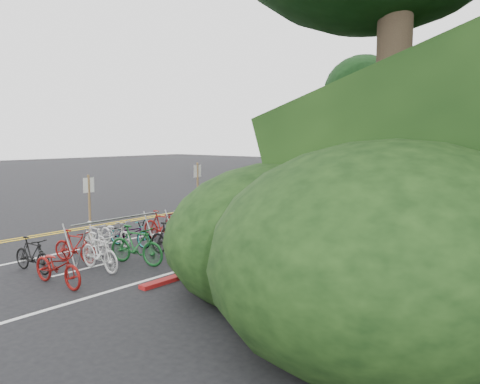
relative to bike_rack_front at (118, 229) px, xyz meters
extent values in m
plane|color=black|center=(-2.95, 0.64, -0.88)|extent=(120.00, 120.00, 0.00)
cube|color=gold|center=(-5.10, 10.64, -0.88)|extent=(0.12, 80.00, 0.01)
cube|color=gold|center=(-4.80, 10.64, -0.88)|extent=(0.12, 80.00, 0.01)
cube|color=silver|center=(-1.95, 10.64, -0.88)|extent=(0.12, 80.00, 0.01)
cube|color=silver|center=(2.25, 10.64, -0.88)|extent=(0.12, 80.00, 0.01)
cube|color=silver|center=(0.15, -1.36, -0.88)|extent=(0.10, 1.60, 0.01)
cube|color=silver|center=(0.15, 4.64, -0.88)|extent=(0.10, 1.60, 0.01)
cube|color=silver|center=(0.15, 10.64, -0.88)|extent=(0.10, 1.60, 0.01)
cube|color=silver|center=(0.15, 16.64, -0.88)|extent=(0.10, 1.60, 0.01)
cube|color=silver|center=(0.15, 22.64, -0.88)|extent=(0.10, 1.60, 0.01)
cube|color=silver|center=(0.15, 28.64, -0.88)|extent=(0.10, 1.60, 0.01)
cube|color=silver|center=(0.15, 34.64, -0.88)|extent=(0.10, 1.60, 0.01)
cube|color=maroon|center=(2.75, 12.64, -0.83)|extent=(0.25, 28.00, 0.10)
cube|color=#382819|center=(3.45, 22.64, -0.80)|extent=(1.40, 44.00, 0.16)
ellipsoid|color=#284C19|center=(4.25, 3.64, 0.16)|extent=(2.00, 2.80, 1.60)
ellipsoid|color=#284C19|center=(5.05, 8.64, 0.67)|extent=(2.60, 3.64, 2.08)
ellipsoid|color=#284C19|center=(6.25, 14.64, 1.11)|extent=(2.20, 3.08, 1.76)
ellipsoid|color=#284C19|center=(4.85, 20.64, 0.68)|extent=(3.00, 4.20, 2.40)
ellipsoid|color=#284C19|center=(4.05, 6.64, 0.02)|extent=(1.80, 2.52, 1.44)
ellipsoid|color=black|center=(5.05, 1.14, 0.33)|extent=(5.28, 6.16, 3.52)
ellipsoid|color=black|center=(8.05, 0.14, 0.55)|extent=(6.24, 7.28, 4.16)
cylinder|color=#2D2319|center=(6.55, 3.64, 3.65)|extent=(0.86, 0.86, 6.66)
cylinder|color=#2D2319|center=(-11.95, 42.64, 2.45)|extent=(0.86, 0.86, 6.66)
ellipsoid|color=black|center=(-11.95, 42.64, 8.51)|extent=(9.10, 9.10, 8.65)
cylinder|color=#2D2319|center=(-8.95, 50.64, 2.19)|extent=(0.83, 0.83, 6.14)
ellipsoid|color=black|center=(-8.95, 50.64, 7.65)|extent=(7.96, 7.96, 7.57)
cylinder|color=gray|center=(0.00, 0.00, 0.31)|extent=(0.05, 2.99, 0.05)
cylinder|color=gray|center=(-0.28, -1.40, -0.28)|extent=(0.60, 0.04, 1.18)
cylinder|color=gray|center=(0.28, -1.40, -0.28)|extent=(0.60, 0.04, 1.18)
cylinder|color=gray|center=(-0.28, 1.40, -0.28)|extent=(0.60, 0.04, 1.18)
cylinder|color=gray|center=(0.28, 1.40, -0.28)|extent=(0.60, 0.04, 1.18)
cylinder|color=gray|center=(0.05, 3.64, 0.27)|extent=(0.05, 3.00, 0.05)
cylinder|color=gray|center=(-0.23, 2.24, -0.31)|extent=(0.58, 0.04, 1.13)
cylinder|color=gray|center=(0.33, 2.24, -0.31)|extent=(0.58, 0.04, 1.13)
cylinder|color=gray|center=(-0.23, 5.04, -0.31)|extent=(0.58, 0.04, 1.13)
cylinder|color=gray|center=(0.33, 5.04, -0.31)|extent=(0.58, 0.04, 1.13)
cylinder|color=gray|center=(0.05, 8.64, 0.27)|extent=(0.05, 3.00, 0.05)
cylinder|color=gray|center=(-0.23, 7.24, -0.31)|extent=(0.58, 0.04, 1.13)
cylinder|color=gray|center=(0.33, 7.24, -0.31)|extent=(0.58, 0.04, 1.13)
cylinder|color=gray|center=(-0.23, 10.04, -0.31)|extent=(0.58, 0.04, 1.13)
cylinder|color=gray|center=(0.33, 10.04, -0.31)|extent=(0.58, 0.04, 1.13)
cylinder|color=gray|center=(0.05, 13.64, 0.27)|extent=(0.05, 3.00, 0.05)
cylinder|color=gray|center=(-0.23, 12.24, -0.31)|extent=(0.58, 0.04, 1.13)
cylinder|color=gray|center=(0.33, 12.24, -0.31)|extent=(0.58, 0.04, 1.13)
cylinder|color=gray|center=(-0.23, 15.04, -0.31)|extent=(0.58, 0.04, 1.13)
cylinder|color=gray|center=(0.33, 15.04, -0.31)|extent=(0.58, 0.04, 1.13)
cylinder|color=gray|center=(0.05, 18.64, 0.27)|extent=(0.05, 3.00, 0.05)
cylinder|color=gray|center=(-0.23, 17.24, -0.31)|extent=(0.58, 0.04, 1.13)
cylinder|color=gray|center=(0.33, 17.24, -0.31)|extent=(0.58, 0.04, 1.13)
cylinder|color=gray|center=(-0.23, 20.04, -0.31)|extent=(0.58, 0.04, 1.13)
cylinder|color=gray|center=(0.33, 20.04, -0.31)|extent=(0.58, 0.04, 1.13)
cylinder|color=gray|center=(0.05, 23.64, 0.27)|extent=(0.05, 3.00, 0.05)
cylinder|color=gray|center=(-0.23, 22.24, -0.31)|extent=(0.58, 0.04, 1.13)
cylinder|color=gray|center=(0.33, 22.24, -0.31)|extent=(0.58, 0.04, 1.13)
cylinder|color=gray|center=(-0.23, 25.04, -0.31)|extent=(0.58, 0.04, 1.13)
cylinder|color=gray|center=(0.33, 25.04, -0.31)|extent=(0.58, 0.04, 1.13)
cylinder|color=brown|center=(-2.68, 0.80, 0.26)|extent=(0.08, 0.08, 2.28)
cube|color=silver|center=(-2.68, 0.80, 1.05)|extent=(0.02, 0.40, 0.50)
cylinder|color=brown|center=(-2.35, 5.64, 0.37)|extent=(0.08, 0.08, 2.50)
cube|color=silver|center=(-2.35, 5.64, 1.27)|extent=(0.02, 0.40, 0.50)
cylinder|color=brown|center=(-2.35, 11.64, 0.37)|extent=(0.08, 0.08, 2.50)
cube|color=silver|center=(-2.35, 11.64, 1.27)|extent=(0.02, 0.40, 0.50)
cylinder|color=brown|center=(-2.35, 17.64, 0.37)|extent=(0.08, 0.08, 2.50)
cube|color=silver|center=(-2.35, 17.64, 1.27)|extent=(0.02, 0.40, 0.50)
cylinder|color=brown|center=(-2.35, 23.64, 0.37)|extent=(0.08, 0.08, 2.50)
cube|color=silver|center=(-2.35, 23.64, 1.27)|extent=(0.02, 0.40, 0.50)
imported|color=beige|center=(-1.57, 1.01, -0.46)|extent=(0.57, 1.60, 0.84)
imported|color=black|center=(-0.61, -2.25, -0.41)|extent=(0.58, 1.59, 0.93)
imported|color=maroon|center=(0.96, -2.42, -0.40)|extent=(0.73, 1.86, 0.96)
imported|color=maroon|center=(-0.65, -1.00, -0.42)|extent=(0.80, 1.60, 0.93)
imported|color=beige|center=(0.63, -1.06, -0.37)|extent=(0.53, 1.70, 1.01)
imported|color=beige|center=(-1.16, -0.04, -0.40)|extent=(0.67, 1.64, 0.96)
imported|color=#144C1E|center=(0.87, -0.04, -0.33)|extent=(0.90, 1.89, 1.10)
imported|color=slate|center=(-1.00, 1.19, -0.43)|extent=(0.93, 1.78, 0.89)
imported|color=black|center=(0.91, 1.18, -0.38)|extent=(0.52, 1.69, 1.00)
imported|color=maroon|center=(-0.95, 2.49, -0.37)|extent=(0.68, 1.74, 1.02)
imported|color=maroon|center=(0.99, 2.66, -0.34)|extent=(1.03, 1.85, 1.07)
imported|color=slate|center=(-0.75, 3.71, -0.36)|extent=(0.62, 1.75, 1.03)
imported|color=beige|center=(0.84, 3.64, -0.44)|extent=(0.85, 1.74, 0.88)
imported|color=navy|center=(-1.06, 4.92, -0.39)|extent=(0.50, 1.66, 0.99)
imported|color=beige|center=(1.24, 4.70, -0.40)|extent=(1.00, 1.67, 0.97)
imported|color=navy|center=(-0.50, 6.10, -0.39)|extent=(0.76, 1.68, 0.97)
imported|color=slate|center=(1.28, 6.08, -0.38)|extent=(0.82, 1.71, 0.99)
imported|color=#9E9EA3|center=(-1.17, 6.94, -0.39)|extent=(0.50, 1.64, 0.98)
imported|color=maroon|center=(0.81, 7.06, -0.40)|extent=(0.91, 1.66, 0.96)
imported|color=#144C1E|center=(-1.04, 8.24, -0.34)|extent=(0.96, 1.86, 1.07)
imported|color=maroon|center=(1.27, 8.19, -0.34)|extent=(0.76, 1.85, 1.08)
camera|label=1|loc=(11.20, -8.00, 2.64)|focal=35.00mm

